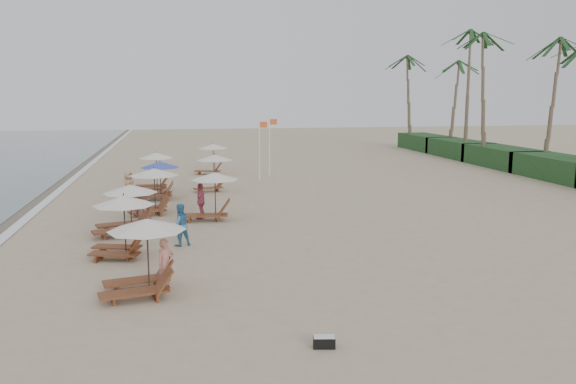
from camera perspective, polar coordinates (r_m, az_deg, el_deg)
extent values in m
plane|color=tan|center=(22.42, 0.08, -5.58)|extent=(160.00, 160.00, 0.00)
cube|color=#6B5E4C|center=(32.88, -25.47, -1.65)|extent=(3.20, 140.00, 0.01)
cube|color=white|center=(32.57, -23.26, -1.58)|extent=(0.50, 140.00, 0.02)
cube|color=#193D1C|center=(44.56, 25.11, 2.11)|extent=(3.20, 8.00, 1.60)
cube|color=#193D1C|center=(50.78, 20.17, 3.22)|extent=(3.20, 8.00, 1.60)
cube|color=#193D1C|center=(57.30, 16.32, 4.06)|extent=(3.20, 8.00, 1.60)
cube|color=#193D1C|center=(64.04, 13.27, 4.72)|extent=(3.20, 8.00, 1.60)
cylinder|color=brown|center=(47.67, 23.87, 7.56)|extent=(0.36, 0.36, 9.80)
cylinder|color=brown|center=(51.11, 18.89, 8.39)|extent=(0.36, 0.36, 10.60)
cylinder|color=brown|center=(56.11, 17.07, 8.94)|extent=(0.36, 0.36, 11.40)
cylinder|color=brown|center=(61.16, 15.48, 7.90)|extent=(0.36, 0.36, 9.00)
cylinder|color=brown|center=(65.14, 12.02, 8.46)|extent=(0.36, 0.36, 9.80)
cylinder|color=black|center=(17.73, -13.45, -6.25)|extent=(0.05, 0.05, 2.20)
cone|color=white|center=(17.49, -13.58, -3.10)|extent=(2.29, 2.29, 0.35)
cylinder|color=black|center=(22.03, -15.58, -3.31)|extent=(0.05, 0.05, 2.17)
cone|color=white|center=(21.84, -15.69, -0.79)|extent=(2.21, 2.21, 0.35)
cylinder|color=black|center=(25.61, -15.03, -1.69)|extent=(0.05, 0.05, 2.01)
cone|color=white|center=(25.45, -15.12, 0.31)|extent=(2.28, 2.28, 0.35)
cylinder|color=black|center=(29.49, -12.83, 0.01)|extent=(0.05, 0.05, 2.19)
cone|color=white|center=(29.35, -12.90, 1.92)|extent=(2.43, 2.43, 0.35)
cylinder|color=black|center=(33.68, -12.29, 1.06)|extent=(0.05, 0.05, 2.05)
cone|color=#3A4CAD|center=(33.56, -12.34, 2.63)|extent=(2.23, 2.23, 0.35)
cylinder|color=black|center=(36.63, -12.65, 1.89)|extent=(0.05, 0.05, 2.27)
cone|color=white|center=(36.52, -12.71, 3.49)|extent=(2.07, 2.07, 0.35)
cylinder|color=black|center=(27.78, -7.09, -0.44)|extent=(0.05, 0.05, 2.15)
cone|color=white|center=(27.63, -7.13, 1.55)|extent=(2.24, 2.24, 0.35)
cylinder|color=black|center=(35.95, -7.12, 1.81)|extent=(0.05, 0.05, 2.15)
cone|color=white|center=(35.84, -7.15, 3.36)|extent=(2.24, 2.24, 0.35)
cylinder|color=black|center=(43.81, -7.28, 3.18)|extent=(0.05, 0.05, 2.15)
cone|color=white|center=(43.72, -7.30, 4.45)|extent=(2.24, 2.24, 0.35)
imported|color=#B46F61|center=(18.21, -11.82, -6.84)|extent=(0.67, 0.62, 1.54)
imported|color=teal|center=(23.13, -10.48, -3.15)|extent=(0.98, 0.88, 1.66)
imported|color=brown|center=(25.99, -13.92, -1.94)|extent=(1.12, 1.18, 1.61)
imported|color=#AA4459|center=(28.00, -8.48, -0.86)|extent=(0.69, 1.07, 1.70)
imported|color=tan|center=(33.60, -15.24, 0.58)|extent=(0.90, 0.95, 1.64)
cube|color=black|center=(14.09, 3.54, -14.39)|extent=(0.55, 0.34, 0.26)
cube|color=silver|center=(14.03, 3.54, -13.88)|extent=(0.53, 0.32, 0.04)
cylinder|color=silver|center=(40.04, -2.80, 4.12)|extent=(0.08, 0.08, 4.20)
cube|color=#BF5123|center=(39.96, -2.42, 6.56)|extent=(0.55, 0.02, 0.40)
cylinder|color=silver|center=(42.21, -1.82, 4.47)|extent=(0.08, 0.08, 4.29)
cube|color=#BF5123|center=(42.13, -1.45, 6.84)|extent=(0.55, 0.02, 0.40)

